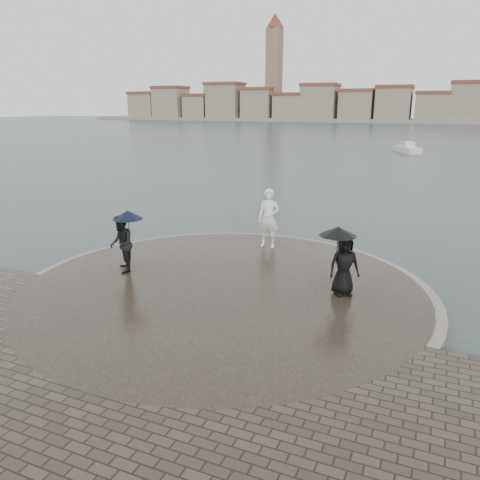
% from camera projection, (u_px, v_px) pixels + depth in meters
% --- Properties ---
extents(ground, '(400.00, 400.00, 0.00)m').
position_uv_depth(ground, '(159.00, 350.00, 11.07)').
color(ground, '#2B3835').
rests_on(ground, ground).
extents(kerb_ring, '(12.50, 12.50, 0.32)m').
position_uv_depth(kerb_ring, '(223.00, 292.00, 14.11)').
color(kerb_ring, gray).
rests_on(kerb_ring, ground).
extents(quay_tip, '(11.90, 11.90, 0.36)m').
position_uv_depth(quay_tip, '(223.00, 291.00, 14.10)').
color(quay_tip, '#2D261E').
rests_on(quay_tip, ground).
extents(statue, '(0.86, 0.60, 2.23)m').
position_uv_depth(statue, '(269.00, 218.00, 17.64)').
color(statue, white).
rests_on(statue, quay_tip).
extents(visitor_left, '(1.30, 1.17, 2.04)m').
position_uv_depth(visitor_left, '(123.00, 239.00, 14.95)').
color(visitor_left, black).
rests_on(visitor_left, quay_tip).
extents(visitor_right, '(1.30, 1.10, 1.95)m').
position_uv_depth(visitor_right, '(343.00, 256.00, 13.17)').
color(visitor_right, black).
rests_on(visitor_right, quay_tip).
extents(far_skyline, '(260.00, 20.00, 37.00)m').
position_uv_depth(far_skyline, '(412.00, 105.00, 153.49)').
color(far_skyline, gray).
rests_on(far_skyline, ground).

